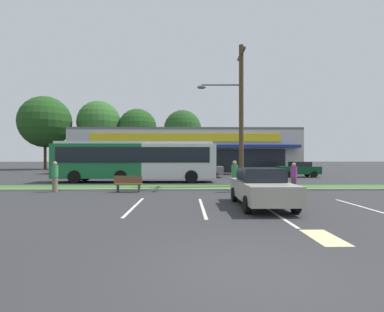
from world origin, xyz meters
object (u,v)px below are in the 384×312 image
at_px(pedestrian_near_bench, 294,178).
at_px(car_2, 298,169).
at_px(city_bus, 136,160).
at_px(pedestrian_mid, 235,176).
at_px(utility_pole, 239,111).
at_px(car_1, 261,187).
at_px(bus_stop_bench, 128,183).
at_px(car_3, 199,169).
at_px(pedestrian_by_pole, 55,177).
at_px(car_0, 85,170).

bearing_deg(pedestrian_near_bench, car_2, 156.91).
bearing_deg(car_2, city_bus, 20.07).
bearing_deg(pedestrian_mid, utility_pole, 37.06).
bearing_deg(utility_pole, car_2, 53.19).
height_order(utility_pole, car_1, utility_pole).
distance_m(car_2, pedestrian_near_bench, 14.08).
distance_m(utility_pole, pedestrian_mid, 4.71).
relative_size(bus_stop_bench, pedestrian_near_bench, 0.94).
distance_m(car_1, pedestrian_near_bench, 5.50).
xyz_separation_m(city_bus, pedestrian_near_bench, (10.12, -7.52, -0.91)).
bearing_deg(bus_stop_bench, pedestrian_mid, 179.73).
relative_size(car_3, pedestrian_near_bench, 2.79).
bearing_deg(pedestrian_mid, car_3, 60.23).
bearing_deg(pedestrian_near_bench, car_1, -34.73).
distance_m(utility_pole, bus_stop_bench, 8.42).
bearing_deg(car_1, car_3, -174.14).
xyz_separation_m(bus_stop_bench, car_3, (4.60, 12.32, 0.29)).
relative_size(bus_stop_bench, pedestrian_mid, 0.88).
bearing_deg(bus_stop_bench, city_bus, -84.06).
bearing_deg(city_bus, pedestrian_by_pole, -117.32).
bearing_deg(car_0, pedestrian_near_bench, 141.41).
distance_m(utility_pole, car_2, 13.64).
distance_m(car_2, car_3, 9.95).
bearing_deg(utility_pole, car_3, 102.09).
relative_size(car_2, pedestrian_mid, 2.28).
bearing_deg(car_3, pedestrian_near_bench, 110.47).
height_order(utility_pole, bus_stop_bench, utility_pole).
height_order(utility_pole, car_0, utility_pole).
bearing_deg(car_2, utility_pole, 53.19).
height_order(city_bus, car_0, city_bus).
bearing_deg(car_3, utility_pole, 102.09).
bearing_deg(pedestrian_by_pole, car_2, 54.00).
height_order(car_2, pedestrian_by_pole, pedestrian_by_pole).
distance_m(utility_pole, car_3, 11.18).
xyz_separation_m(car_0, pedestrian_near_bench, (15.94, -12.72, 0.12)).
relative_size(city_bus, car_1, 2.77).
bearing_deg(pedestrian_mid, bus_stop_bench, 142.93).
relative_size(pedestrian_by_pole, pedestrian_mid, 0.97).
distance_m(car_2, pedestrian_mid, 15.17).
height_order(car_0, car_3, car_3).
bearing_deg(pedestrian_mid, car_2, 19.49).
bearing_deg(car_1, bus_stop_bench, -128.70).
xyz_separation_m(utility_pole, city_bus, (-7.50, 4.81, -3.24)).
bearing_deg(car_3, city_bus, 44.92).
relative_size(utility_pole, car_3, 1.97).
distance_m(pedestrian_near_bench, pedestrian_mid, 3.31).
height_order(city_bus, bus_stop_bench, city_bus).
distance_m(pedestrian_near_bench, pedestrian_by_pole, 13.69).
height_order(car_1, pedestrian_near_bench, pedestrian_near_bench).
distance_m(car_2, pedestrian_by_pole, 22.52).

